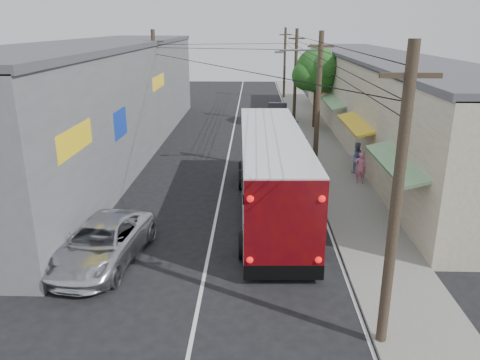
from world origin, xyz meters
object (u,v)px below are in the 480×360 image
object	(u,v)px
parked_suv	(288,141)
pedestrian_far	(356,157)
parked_car_mid	(279,121)
pedestrian_near	(360,167)
jeepney	(102,243)
parked_car_far	(277,112)
coach_bus	(271,171)

from	to	relation	value
parked_suv	pedestrian_far	bearing A→B (deg)	-53.32
parked_car_mid	pedestrian_near	xyz separation A→B (m)	(3.65, -14.56, 0.34)
parked_suv	pedestrian_far	world-z (taller)	pedestrian_far
jeepney	pedestrian_near	bearing A→B (deg)	46.31
parked_car_far	pedestrian_near	distance (m)	18.08
pedestrian_near	parked_suv	bearing A→B (deg)	-56.87
coach_bus	parked_suv	distance (m)	10.53
coach_bus	parked_car_mid	xyz separation A→B (m)	(1.30, 18.52, -1.30)
parked_suv	parked_car_far	distance (m)	11.30
coach_bus	parked_suv	world-z (taller)	coach_bus
jeepney	parked_suv	bearing A→B (deg)	70.73
parked_car_mid	parked_car_far	bearing A→B (deg)	97.62
parked_suv	parked_car_mid	distance (m)	8.16
coach_bus	pedestrian_near	size ratio (longest dim) A/B	7.64
parked_car_mid	pedestrian_near	distance (m)	15.02
jeepney	parked_car_far	distance (m)	27.86
jeepney	parked_car_mid	xyz separation A→B (m)	(7.60, 23.66, -0.12)
parked_suv	parked_car_mid	world-z (taller)	parked_suv
jeepney	parked_suv	xyz separation A→B (m)	(7.77, 15.50, 0.10)
parked_car_far	pedestrian_far	xyz separation A→B (m)	(3.80, -15.81, 0.23)
parked_suv	pedestrian_far	distance (m)	5.79
coach_bus	pedestrian_far	world-z (taller)	coach_bus
coach_bus	jeepney	world-z (taller)	coach_bus
parked_suv	jeepney	bearing A→B (deg)	-118.81
parked_suv	parked_car_far	size ratio (longest dim) A/B	1.25
coach_bus	jeepney	size ratio (longest dim) A/B	2.40
pedestrian_far	parked_suv	bearing A→B (deg)	-44.35
pedestrian_near	pedestrian_far	world-z (taller)	pedestrian_far
coach_bus	parked_car_far	world-z (taller)	coach_bus
coach_bus	parked_car_mid	world-z (taller)	coach_bus
parked_suv	pedestrian_near	xyz separation A→B (m)	(3.48, -6.41, 0.11)
jeepney	coach_bus	bearing A→B (deg)	46.53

